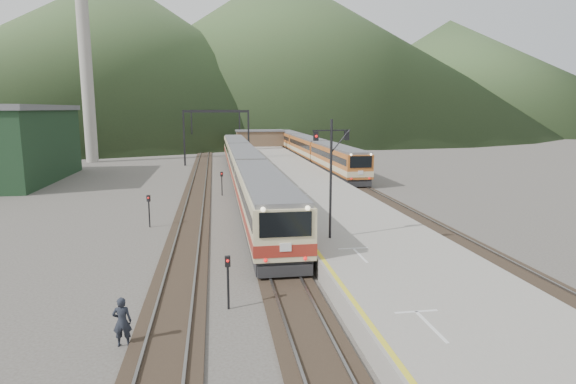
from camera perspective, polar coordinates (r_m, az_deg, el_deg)
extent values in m
plane|color=#47423D|center=(18.34, 2.32, -16.57)|extent=(400.00, 400.00, 0.00)
cube|color=black|center=(56.79, -5.38, 1.59)|extent=(2.60, 200.00, 0.12)
cube|color=slate|center=(56.74, -6.11, 1.68)|extent=(0.10, 200.00, 0.14)
cube|color=slate|center=(56.82, -4.66, 1.71)|extent=(0.10, 200.00, 0.14)
cube|color=black|center=(56.73, -10.43, 1.46)|extent=(2.60, 200.00, 0.12)
cube|color=slate|center=(56.74, -11.16, 1.55)|extent=(0.10, 200.00, 0.14)
cube|color=slate|center=(56.70, -9.71, 1.58)|extent=(0.10, 200.00, 0.14)
cube|color=black|center=(58.57, 5.93, 1.83)|extent=(2.60, 200.00, 0.12)
cube|color=slate|center=(58.38, 5.24, 1.92)|extent=(0.10, 200.00, 0.14)
cube|color=slate|center=(58.74, 6.61, 1.94)|extent=(0.10, 200.00, 0.14)
cube|color=gray|center=(55.36, 0.53, 1.88)|extent=(8.00, 100.00, 1.00)
cube|color=black|center=(71.37, -12.21, 6.27)|extent=(0.25, 0.25, 8.00)
cube|color=black|center=(71.42, -4.70, 6.46)|extent=(0.25, 0.25, 8.00)
cube|color=black|center=(71.12, -8.53, 9.44)|extent=(9.30, 0.22, 0.35)
cube|color=black|center=(96.31, -11.33, 7.17)|extent=(0.25, 0.25, 8.00)
cube|color=black|center=(96.34, -5.76, 7.31)|extent=(0.25, 0.25, 8.00)
cube|color=black|center=(96.12, -8.60, 9.51)|extent=(9.30, 0.22, 0.35)
cylinder|color=#9E998E|center=(80.65, -22.85, 13.95)|extent=(1.80, 1.80, 30.00)
cube|color=brown|center=(94.71, -3.36, 6.33)|extent=(9.00, 4.00, 2.80)
cube|color=slate|center=(94.62, -3.37, 7.27)|extent=(9.40, 4.40, 0.30)
cone|color=#384C2B|center=(210.52, -19.41, 15.25)|extent=(180.00, 180.00, 60.00)
cone|color=#384C2B|center=(250.08, -1.04, 16.57)|extent=(220.00, 220.00, 75.00)
cone|color=#384C2B|center=(253.43, 18.37, 13.16)|extent=(160.00, 160.00, 50.00)
cube|color=#CBBD8E|center=(32.53, -2.91, -0.95)|extent=(3.03, 20.35, 3.70)
cube|color=#CBBD8E|center=(53.10, -5.20, 3.22)|extent=(3.03, 20.35, 3.70)
cube|color=#CBBD8E|center=(73.83, -6.21, 5.05)|extent=(3.03, 20.35, 3.70)
cube|color=#A75823|center=(58.62, 5.89, 3.69)|extent=(2.80, 18.80, 3.41)
cube|color=#A75823|center=(77.37, 2.30, 5.21)|extent=(2.80, 18.80, 3.41)
cube|color=#A75823|center=(96.33, 0.10, 6.13)|extent=(2.80, 18.80, 3.41)
cylinder|color=black|center=(26.57, 5.09, 1.46)|extent=(0.14, 0.14, 6.61)
cube|color=black|center=(26.32, 5.18, 7.29)|extent=(2.18, 0.41, 0.07)
cube|color=black|center=(26.00, 3.33, 6.62)|extent=(0.27, 0.22, 0.50)
cube|color=black|center=(26.69, 6.97, 6.65)|extent=(0.27, 0.22, 0.50)
cylinder|color=black|center=(20.21, -7.11, -10.98)|extent=(0.10, 0.10, 2.00)
cube|color=black|center=(19.86, -7.17, -8.15)|extent=(0.23, 0.17, 0.45)
cylinder|color=black|center=(46.12, -7.84, 0.81)|extent=(0.10, 0.10, 2.00)
cube|color=black|center=(45.97, -7.87, 2.11)|extent=(0.26, 0.23, 0.45)
cylinder|color=black|center=(34.80, -16.13, -2.43)|extent=(0.10, 0.10, 2.00)
cube|color=black|center=(34.60, -16.21, -0.73)|extent=(0.26, 0.23, 0.45)
imported|color=black|center=(18.16, -19.07, -14.33)|extent=(0.66, 0.44, 1.78)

